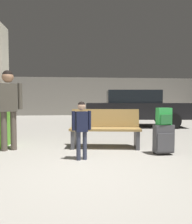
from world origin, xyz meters
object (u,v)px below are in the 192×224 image
(suitcase, at_px, (164,139))
(adult, at_px, (8,101))
(child, at_px, (81,124))
(backpack_bright, at_px, (164,116))
(bench, at_px, (105,129))
(parked_car_near, at_px, (135,107))

(suitcase, xyz_separation_m, adult, (-3.22, 0.66, 0.75))
(adult, bearing_deg, child, -29.97)
(suitcase, height_order, child, child)
(backpack_bright, height_order, child, child)
(child, height_order, adult, adult)
(bench, bearing_deg, suitcase, -34.56)
(suitcase, distance_m, backpack_bright, 0.45)
(bench, distance_m, child, 1.16)
(child, bearing_deg, adult, 150.03)
(child, height_order, parked_car_near, parked_car_near)
(child, bearing_deg, backpack_bright, 8.28)
(adult, height_order, parked_car_near, adult)
(bench, xyz_separation_m, adult, (-2.13, -0.09, 0.63))
(backpack_bright, xyz_separation_m, adult, (-3.22, 0.66, 0.30))
(suitcase, distance_m, child, 1.71)
(parked_car_near, bearing_deg, backpack_bright, -98.58)
(backpack_bright, relative_size, adult, 0.20)
(suitcase, xyz_separation_m, parked_car_near, (0.71, 4.71, 0.48))
(suitcase, relative_size, parked_car_near, 0.14)
(adult, bearing_deg, bench, 2.44)
(backpack_bright, xyz_separation_m, parked_car_near, (0.71, 4.71, 0.03))
(bench, bearing_deg, child, -119.85)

